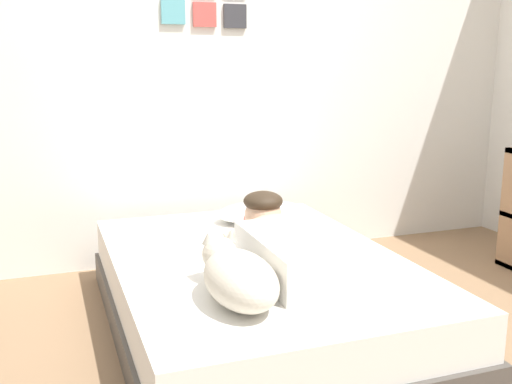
% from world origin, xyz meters
% --- Properties ---
extents(ground_plane, '(12.89, 12.89, 0.00)m').
position_xyz_m(ground_plane, '(0.00, 0.00, 0.00)').
color(ground_plane, '#8C6B4C').
extents(back_wall, '(4.45, 0.12, 2.50)m').
position_xyz_m(back_wall, '(0.00, 1.44, 1.25)').
color(back_wall, silver).
rests_on(back_wall, ground).
extents(bed, '(1.35, 1.91, 0.36)m').
position_xyz_m(bed, '(-0.06, 0.27, 0.18)').
color(bed, '#4C4742').
rests_on(bed, ground).
extents(pillow, '(0.52, 0.32, 0.11)m').
position_xyz_m(pillow, '(0.18, 0.88, 0.41)').
color(pillow, white).
rests_on(pillow, bed).
extents(person_lying, '(0.43, 0.92, 0.27)m').
position_xyz_m(person_lying, '(0.04, 0.11, 0.46)').
color(person_lying, white).
rests_on(person_lying, bed).
extents(dog, '(0.26, 0.57, 0.21)m').
position_xyz_m(dog, '(-0.31, -0.21, 0.46)').
color(dog, beige).
rests_on(dog, bed).
extents(coffee_cup, '(0.12, 0.09, 0.07)m').
position_xyz_m(coffee_cup, '(0.08, 0.74, 0.40)').
color(coffee_cup, '#D84C47').
rests_on(coffee_cup, bed).
extents(cell_phone, '(0.07, 0.14, 0.01)m').
position_xyz_m(cell_phone, '(-0.24, 0.13, 0.36)').
color(cell_phone, black).
rests_on(cell_phone, bed).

